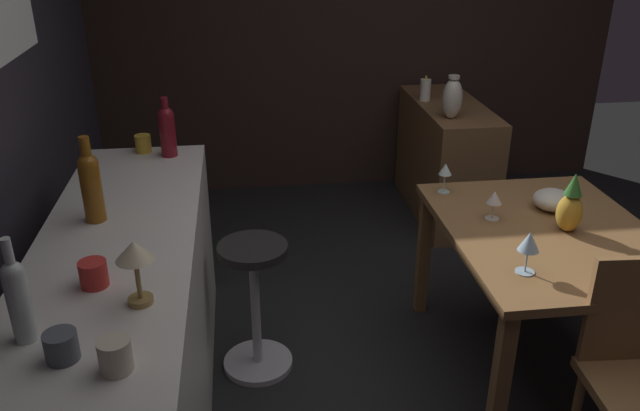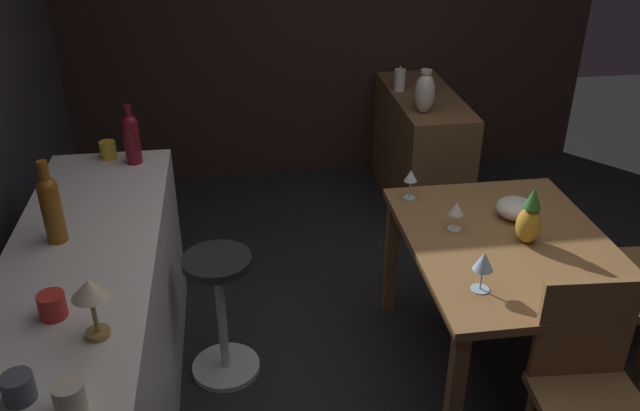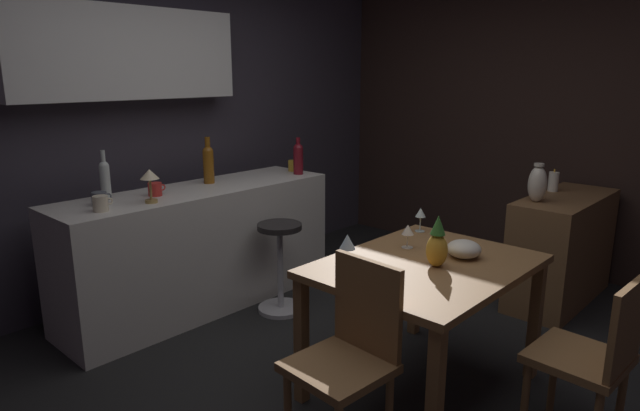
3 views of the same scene
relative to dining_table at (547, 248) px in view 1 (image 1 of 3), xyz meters
name	(u,v)px [view 1 (image 1 of 3)]	position (x,y,z in m)	size (l,w,h in m)	color
ground_plane	(467,383)	(-0.09, 0.34, -0.65)	(9.00, 9.00, 0.00)	black
wall_side_right	(330,19)	(2.46, 0.64, 0.65)	(0.10, 4.40, 2.60)	#33231E
dining_table	(547,248)	(0.00, 0.00, 0.00)	(1.18, 0.90, 0.74)	olive
kitchen_counter	(129,337)	(-0.16, 1.84, -0.20)	(2.10, 0.60, 0.90)	silver
sideboard_cabinet	(446,160)	(1.77, -0.10, -0.24)	(1.10, 0.44, 0.82)	brown
bar_stool	(255,304)	(0.17, 1.32, -0.29)	(0.34, 0.34, 0.67)	#262323
wine_glass_left	(529,243)	(-0.33, 0.27, 0.22)	(0.08, 0.08, 0.18)	silver
wine_glass_right	(444,171)	(0.47, 0.35, 0.21)	(0.07, 0.07, 0.15)	silver
wine_glass_center	(494,199)	(0.14, 0.22, 0.19)	(0.07, 0.07, 0.14)	silver
pineapple_centerpiece	(570,207)	(-0.01, -0.07, 0.21)	(0.11, 0.11, 0.27)	gold
fruit_bowl	(553,200)	(0.21, -0.10, 0.14)	(0.18, 0.18, 0.10)	beige
wine_bottle_ruby	(167,129)	(0.75, 1.71, 0.39)	(0.08, 0.08, 0.30)	maroon
wine_bottle_amber	(91,183)	(0.02, 1.94, 0.41)	(0.08, 0.08, 0.35)	#8C5114
wine_bottle_clear	(18,297)	(-0.77, 1.99, 0.39)	(0.07, 0.07, 0.33)	silver
cup_slate	(61,346)	(-0.87, 1.86, 0.29)	(0.13, 0.09, 0.08)	#515660
cup_red	(94,274)	(-0.49, 1.85, 0.30)	(0.13, 0.09, 0.09)	red
cup_mustard	(143,144)	(0.82, 1.84, 0.30)	(0.12, 0.08, 0.09)	gold
cup_cream	(115,355)	(-0.94, 1.71, 0.30)	(0.13, 0.09, 0.10)	beige
counter_lamp	(135,258)	(-0.62, 1.69, 0.41)	(0.12, 0.12, 0.22)	#A58447
pillar_candle_tall	(425,90)	(1.88, 0.05, 0.25)	(0.07, 0.07, 0.17)	white
vase_ceramic_ivory	(452,98)	(1.44, 0.00, 0.30)	(0.13, 0.13, 0.28)	beige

